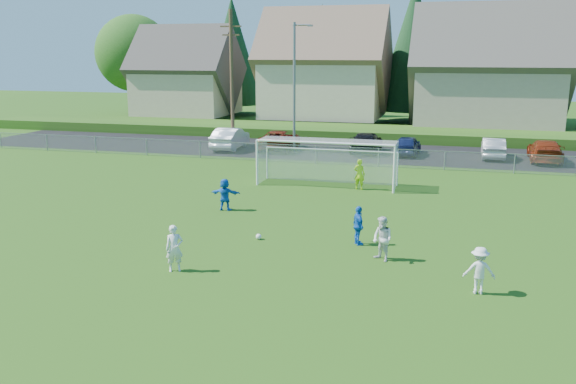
# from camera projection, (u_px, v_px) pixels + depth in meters

# --- Properties ---
(ground) EXTENTS (160.00, 160.00, 0.00)m
(ground) POSITION_uv_depth(u_px,v_px,m) (216.00, 297.00, 17.91)
(ground) COLOR #193D0C
(ground) RESTS_ON ground
(asphalt_lot) EXTENTS (60.00, 60.00, 0.00)m
(asphalt_lot) POSITION_uv_depth(u_px,v_px,m) (360.00, 152.00, 43.74)
(asphalt_lot) COLOR black
(asphalt_lot) RESTS_ON ground
(grass_embankment) EXTENTS (70.00, 6.00, 0.80)m
(grass_embankment) POSITION_uv_depth(u_px,v_px,m) (374.00, 133.00, 50.69)
(grass_embankment) COLOR #1E420F
(grass_embankment) RESTS_ON ground
(soccer_ball) EXTENTS (0.22, 0.22, 0.22)m
(soccer_ball) POSITION_uv_depth(u_px,v_px,m) (259.00, 237.00, 23.41)
(soccer_ball) COLOR white
(soccer_ball) RESTS_ON ground
(player_white_a) EXTENTS (0.68, 0.61, 1.56)m
(player_white_a) POSITION_uv_depth(u_px,v_px,m) (174.00, 248.00, 19.91)
(player_white_a) COLOR silver
(player_white_a) RESTS_ON ground
(player_white_b) EXTENTS (0.96, 0.94, 1.56)m
(player_white_b) POSITION_uv_depth(u_px,v_px,m) (382.00, 239.00, 20.89)
(player_white_b) COLOR silver
(player_white_b) RESTS_ON ground
(player_white_c) EXTENTS (0.97, 0.61, 1.44)m
(player_white_c) POSITION_uv_depth(u_px,v_px,m) (479.00, 270.00, 18.06)
(player_white_c) COLOR silver
(player_white_c) RESTS_ON ground
(player_blue_a) EXTENTS (0.74, 0.94, 1.48)m
(player_blue_a) POSITION_uv_depth(u_px,v_px,m) (358.00, 226.00, 22.64)
(player_blue_a) COLOR blue
(player_blue_a) RESTS_ON ground
(player_blue_b) EXTENTS (1.38, 0.51, 1.46)m
(player_blue_b) POSITION_uv_depth(u_px,v_px,m) (225.00, 194.00, 27.58)
(player_blue_b) COLOR blue
(player_blue_b) RESTS_ON ground
(goalkeeper) EXTENTS (0.64, 0.47, 1.61)m
(goalkeeper) POSITION_uv_depth(u_px,v_px,m) (359.00, 174.00, 31.72)
(goalkeeper) COLOR #BBED1B
(goalkeeper) RESTS_ON ground
(car_b) EXTENTS (1.94, 4.89, 1.58)m
(car_b) POSITION_uv_depth(u_px,v_px,m) (230.00, 138.00, 44.90)
(car_b) COLOR white
(car_b) RESTS_ON ground
(car_c) EXTENTS (2.50, 5.18, 1.42)m
(car_c) POSITION_uv_depth(u_px,v_px,m) (279.00, 140.00, 44.58)
(car_c) COLOR #64160B
(car_c) RESTS_ON ground
(car_d) EXTENTS (2.17, 5.01, 1.43)m
(car_d) POSITION_uv_depth(u_px,v_px,m) (366.00, 142.00, 43.39)
(car_d) COLOR black
(car_d) RESTS_ON ground
(car_e) EXTENTS (1.81, 4.05, 1.35)m
(car_e) POSITION_uv_depth(u_px,v_px,m) (407.00, 145.00, 42.34)
(car_e) COLOR #131D45
(car_e) RESTS_ON ground
(car_f) EXTENTS (1.50, 4.19, 1.38)m
(car_f) POSITION_uv_depth(u_px,v_px,m) (493.00, 148.00, 41.10)
(car_f) COLOR #AEAEAE
(car_f) RESTS_ON ground
(car_g) EXTENTS (2.15, 4.96, 1.42)m
(car_g) POSITION_uv_depth(u_px,v_px,m) (545.00, 151.00, 39.81)
(car_g) COLOR maroon
(car_g) RESTS_ON ground
(soccer_goal) EXTENTS (7.42, 1.90, 2.50)m
(soccer_goal) POSITION_uv_depth(u_px,v_px,m) (328.00, 155.00, 32.62)
(soccer_goal) COLOR white
(soccer_goal) RESTS_ON ground
(chainlink_fence) EXTENTS (52.06, 0.06, 1.20)m
(chainlink_fence) POSITION_uv_depth(u_px,v_px,m) (347.00, 156.00, 38.43)
(chainlink_fence) COLOR gray
(chainlink_fence) RESTS_ON ground
(streetlight) EXTENTS (1.38, 0.18, 9.00)m
(streetlight) POSITION_uv_depth(u_px,v_px,m) (295.00, 84.00, 42.39)
(streetlight) COLOR slate
(streetlight) RESTS_ON ground
(utility_pole) EXTENTS (1.60, 0.26, 10.00)m
(utility_pole) POSITION_uv_depth(u_px,v_px,m) (232.00, 78.00, 44.56)
(utility_pole) COLOR #473321
(utility_pole) RESTS_ON ground
(houses_row) EXTENTS (53.90, 11.45, 13.27)m
(houses_row) POSITION_uv_depth(u_px,v_px,m) (409.00, 48.00, 55.62)
(houses_row) COLOR tan
(houses_row) RESTS_ON ground
(tree_row) EXTENTS (65.98, 12.36, 13.80)m
(tree_row) POSITION_uv_depth(u_px,v_px,m) (404.00, 53.00, 61.85)
(tree_row) COLOR #382616
(tree_row) RESTS_ON ground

